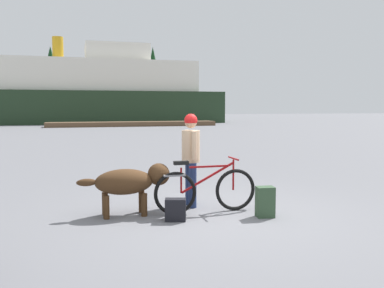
{
  "coord_description": "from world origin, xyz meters",
  "views": [
    {
      "loc": [
        -2.12,
        -6.23,
        1.78
      ],
      "look_at": [
        -0.04,
        1.03,
        1.08
      ],
      "focal_mm": 38.36,
      "sensor_mm": 36.0,
      "label": 1
    }
  ],
  "objects_px": {
    "bicycle": "(205,190)",
    "handbag_pannier": "(175,210)",
    "ferry_boat": "(93,93)",
    "sailboat_moored": "(149,117)",
    "person_cyclist": "(191,151)",
    "dog": "(130,182)",
    "backpack": "(265,202)"
  },
  "relations": [
    {
      "from": "bicycle",
      "to": "handbag_pannier",
      "type": "bearing_deg",
      "value": -150.0
    },
    {
      "from": "handbag_pannier",
      "to": "ferry_boat",
      "type": "height_order",
      "value": "ferry_boat"
    },
    {
      "from": "ferry_boat",
      "to": "sailboat_moored",
      "type": "height_order",
      "value": "ferry_boat"
    },
    {
      "from": "bicycle",
      "to": "ferry_boat",
      "type": "bearing_deg",
      "value": 90.24
    },
    {
      "from": "person_cyclist",
      "to": "ferry_boat",
      "type": "xyz_separation_m",
      "value": [
        -0.05,
        38.33,
        2.17
      ]
    },
    {
      "from": "handbag_pannier",
      "to": "ferry_boat",
      "type": "relative_size",
      "value": 0.01
    },
    {
      "from": "dog",
      "to": "handbag_pannier",
      "type": "bearing_deg",
      "value": -40.64
    },
    {
      "from": "handbag_pannier",
      "to": "ferry_boat",
      "type": "bearing_deg",
      "value": 89.37
    },
    {
      "from": "bicycle",
      "to": "handbag_pannier",
      "type": "relative_size",
      "value": 5.08
    },
    {
      "from": "person_cyclist",
      "to": "backpack",
      "type": "xyz_separation_m",
      "value": [
        0.95,
        -1.02,
        -0.73
      ]
    },
    {
      "from": "ferry_boat",
      "to": "handbag_pannier",
      "type": "bearing_deg",
      "value": -90.63
    },
    {
      "from": "dog",
      "to": "handbag_pannier",
      "type": "xyz_separation_m",
      "value": [
        0.63,
        -0.54,
        -0.38
      ]
    },
    {
      "from": "ferry_boat",
      "to": "backpack",
      "type": "bearing_deg",
      "value": -88.54
    },
    {
      "from": "handbag_pannier",
      "to": "sailboat_moored",
      "type": "relative_size",
      "value": 0.04
    },
    {
      "from": "bicycle",
      "to": "person_cyclist",
      "type": "relative_size",
      "value": 1.07
    },
    {
      "from": "handbag_pannier",
      "to": "ferry_boat",
      "type": "xyz_separation_m",
      "value": [
        0.43,
        39.17,
        2.97
      ]
    },
    {
      "from": "sailboat_moored",
      "to": "handbag_pannier",
      "type": "bearing_deg",
      "value": -99.53
    },
    {
      "from": "bicycle",
      "to": "handbag_pannier",
      "type": "distance_m",
      "value": 0.72
    },
    {
      "from": "person_cyclist",
      "to": "bicycle",
      "type": "bearing_deg",
      "value": -77.7
    },
    {
      "from": "backpack",
      "to": "sailboat_moored",
      "type": "xyz_separation_m",
      "value": [
        5.76,
        43.04,
        0.25
      ]
    },
    {
      "from": "bicycle",
      "to": "handbag_pannier",
      "type": "height_order",
      "value": "bicycle"
    },
    {
      "from": "dog",
      "to": "sailboat_moored",
      "type": "relative_size",
      "value": 0.18
    },
    {
      "from": "bicycle",
      "to": "dog",
      "type": "bearing_deg",
      "value": 170.91
    },
    {
      "from": "backpack",
      "to": "sailboat_moored",
      "type": "distance_m",
      "value": 43.42
    },
    {
      "from": "dog",
      "to": "handbag_pannier",
      "type": "height_order",
      "value": "dog"
    },
    {
      "from": "person_cyclist",
      "to": "dog",
      "type": "height_order",
      "value": "person_cyclist"
    },
    {
      "from": "person_cyclist",
      "to": "ferry_boat",
      "type": "bearing_deg",
      "value": 90.08
    },
    {
      "from": "person_cyclist",
      "to": "handbag_pannier",
      "type": "relative_size",
      "value": 4.73
    },
    {
      "from": "ferry_boat",
      "to": "sailboat_moored",
      "type": "relative_size",
      "value": 3.22
    },
    {
      "from": "person_cyclist",
      "to": "dog",
      "type": "xyz_separation_m",
      "value": [
        -1.11,
        -0.3,
        -0.43
      ]
    },
    {
      "from": "bicycle",
      "to": "ferry_boat",
      "type": "relative_size",
      "value": 0.06
    },
    {
      "from": "ferry_boat",
      "to": "bicycle",
      "type": "bearing_deg",
      "value": -89.76
    }
  ]
}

